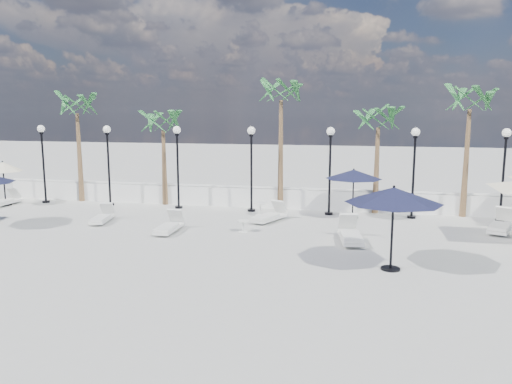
% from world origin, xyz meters
% --- Properties ---
extents(ground, '(100.00, 100.00, 0.00)m').
position_xyz_m(ground, '(0.00, 0.00, 0.00)').
color(ground, '#ACACA7').
rests_on(ground, ground).
extents(balustrade, '(26.00, 0.30, 1.01)m').
position_xyz_m(balustrade, '(0.00, 7.50, 0.47)').
color(balustrade, white).
rests_on(balustrade, ground).
extents(lamppost_0, '(0.36, 0.36, 3.84)m').
position_xyz_m(lamppost_0, '(-10.50, 6.50, 2.49)').
color(lamppost_0, black).
rests_on(lamppost_0, ground).
extents(lamppost_1, '(0.36, 0.36, 3.84)m').
position_xyz_m(lamppost_1, '(-7.00, 6.50, 2.49)').
color(lamppost_1, black).
rests_on(lamppost_1, ground).
extents(lamppost_2, '(0.36, 0.36, 3.84)m').
position_xyz_m(lamppost_2, '(-3.50, 6.50, 2.49)').
color(lamppost_2, black).
rests_on(lamppost_2, ground).
extents(lamppost_3, '(0.36, 0.36, 3.84)m').
position_xyz_m(lamppost_3, '(0.00, 6.50, 2.49)').
color(lamppost_3, black).
rests_on(lamppost_3, ground).
extents(lamppost_4, '(0.36, 0.36, 3.84)m').
position_xyz_m(lamppost_4, '(3.50, 6.50, 2.49)').
color(lamppost_4, black).
rests_on(lamppost_4, ground).
extents(lamppost_5, '(0.36, 0.36, 3.84)m').
position_xyz_m(lamppost_5, '(7.00, 6.50, 2.49)').
color(lamppost_5, black).
rests_on(lamppost_5, ground).
extents(lamppost_6, '(0.36, 0.36, 3.84)m').
position_xyz_m(lamppost_6, '(10.50, 6.50, 2.49)').
color(lamppost_6, black).
rests_on(lamppost_6, ground).
extents(palm_0, '(2.60, 2.60, 5.50)m').
position_xyz_m(palm_0, '(-9.00, 7.30, 4.53)').
color(palm_0, brown).
rests_on(palm_0, ground).
extents(palm_1, '(2.60, 2.60, 4.70)m').
position_xyz_m(palm_1, '(-4.50, 7.30, 3.75)').
color(palm_1, brown).
rests_on(palm_1, ground).
extents(palm_2, '(2.60, 2.60, 6.10)m').
position_xyz_m(palm_2, '(1.20, 7.30, 5.12)').
color(palm_2, brown).
rests_on(palm_2, ground).
extents(palm_3, '(2.60, 2.60, 4.90)m').
position_xyz_m(palm_3, '(5.50, 7.30, 3.95)').
color(palm_3, brown).
rests_on(palm_3, ground).
extents(palm_4, '(2.60, 2.60, 5.70)m').
position_xyz_m(palm_4, '(9.20, 7.30, 4.73)').
color(palm_4, brown).
rests_on(palm_4, ground).
extents(lounger_0, '(0.62, 1.83, 0.68)m').
position_xyz_m(lounger_0, '(-11.97, 5.42, 0.23)').
color(lounger_0, silver).
rests_on(lounger_0, ground).
extents(lounger_2, '(0.86, 1.80, 0.65)m').
position_xyz_m(lounger_2, '(-5.51, 3.02, 0.22)').
color(lounger_2, silver).
rests_on(lounger_2, ground).
extents(lounger_3, '(0.62, 1.86, 0.70)m').
position_xyz_m(lounger_3, '(-2.19, 2.01, 0.23)').
color(lounger_3, silver).
rests_on(lounger_3, ground).
extents(lounger_4, '(0.98, 2.19, 0.79)m').
position_xyz_m(lounger_4, '(4.54, 1.98, 0.27)').
color(lounger_4, silver).
rests_on(lounger_4, ground).
extents(lounger_5, '(1.31, 1.99, 0.71)m').
position_xyz_m(lounger_5, '(1.19, 4.60, 0.24)').
color(lounger_5, silver).
rests_on(lounger_5, ground).
extents(lounger_6, '(1.40, 2.17, 0.78)m').
position_xyz_m(lounger_6, '(10.07, 4.62, 0.26)').
color(lounger_6, silver).
rests_on(lounger_6, ground).
extents(side_table_1, '(0.46, 0.46, 0.44)m').
position_xyz_m(side_table_1, '(0.53, 2.64, 0.27)').
color(side_table_1, silver).
rests_on(side_table_1, ground).
extents(side_table_2, '(0.59, 0.59, 0.57)m').
position_xyz_m(side_table_2, '(0.58, 5.67, 0.35)').
color(side_table_2, silver).
rests_on(side_table_2, ground).
extents(parasol_navy_mid, '(2.38, 2.38, 2.14)m').
position_xyz_m(parasol_navy_mid, '(4.53, 6.00, 1.88)').
color(parasol_navy_mid, black).
rests_on(parasol_navy_mid, ground).
extents(parasol_navy_right, '(2.76, 2.76, 2.47)m').
position_xyz_m(parasol_navy_right, '(5.75, -0.89, 2.17)').
color(parasol_navy_right, black).
rests_on(parasol_navy_right, ground).
extents(parasol_cream_small, '(1.76, 1.76, 2.16)m').
position_xyz_m(parasol_cream_small, '(-12.00, 5.50, 1.85)').
color(parasol_cream_small, black).
rests_on(parasol_cream_small, ground).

